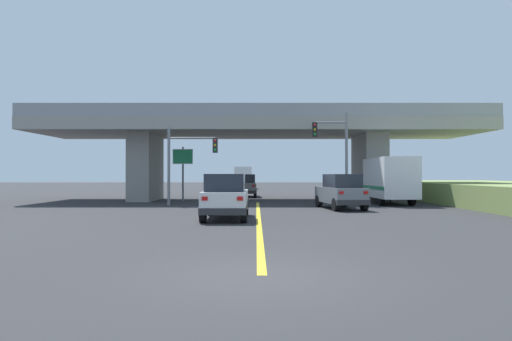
# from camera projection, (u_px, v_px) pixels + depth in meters

# --- Properties ---
(ground) EXTENTS (160.00, 160.00, 0.00)m
(ground) POSITION_uv_depth(u_px,v_px,m) (260.00, 200.00, 34.17)
(ground) COLOR #2B2B2D
(overpass_bridge) EXTENTS (33.49, 8.41, 6.89)m
(overpass_bridge) POSITION_uv_depth(u_px,v_px,m) (260.00, 138.00, 34.21)
(overpass_bridge) COLOR gray
(overpass_bridge) RESTS_ON ground
(lane_divider_stripe) EXTENTS (0.20, 22.94, 0.01)m
(lane_divider_stripe) POSITION_uv_depth(u_px,v_px,m) (261.00, 218.00, 20.15)
(lane_divider_stripe) COLOR yellow
(lane_divider_stripe) RESTS_ON ground
(suv_lead) EXTENTS (1.95, 4.39, 2.02)m
(suv_lead) POSITION_uv_depth(u_px,v_px,m) (228.00, 196.00, 19.74)
(suv_lead) COLOR silver
(suv_lead) RESTS_ON ground
(suv_crossing) EXTENTS (2.43, 4.59, 2.02)m
(suv_crossing) POSITION_uv_depth(u_px,v_px,m) (343.00, 192.00, 25.46)
(suv_crossing) COLOR slate
(suv_crossing) RESTS_ON ground
(box_truck) EXTENTS (2.33, 7.46, 3.12)m
(box_truck) POSITION_uv_depth(u_px,v_px,m) (389.00, 180.00, 30.49)
(box_truck) COLOR silver
(box_truck) RESTS_ON ground
(sedan_oncoming) EXTENTS (1.93, 4.77, 2.02)m
(sedan_oncoming) POSITION_uv_depth(u_px,v_px,m) (248.00, 185.00, 39.62)
(sedan_oncoming) COLOR slate
(sedan_oncoming) RESTS_ON ground
(traffic_signal_nearside) EXTENTS (2.34, 0.36, 6.02)m
(traffic_signal_nearside) POSITION_uv_depth(u_px,v_px,m) (338.00, 147.00, 28.74)
(traffic_signal_nearside) COLOR slate
(traffic_signal_nearside) RESTS_ON ground
(traffic_signal_farside) EXTENTS (3.27, 0.36, 5.08)m
(traffic_signal_farside) POSITION_uv_depth(u_px,v_px,m) (189.00, 156.00, 28.69)
(traffic_signal_farside) COLOR slate
(traffic_signal_farside) RESTS_ON ground
(highway_sign) EXTENTS (1.49, 0.17, 4.04)m
(highway_sign) POSITION_uv_depth(u_px,v_px,m) (185.00, 162.00, 32.60)
(highway_sign) COLOR #56595E
(highway_sign) RESTS_ON ground
(semi_truck_distant) EXTENTS (2.33, 6.97, 3.08)m
(semi_truck_distant) POSITION_uv_depth(u_px,v_px,m) (246.00, 177.00, 62.74)
(semi_truck_distant) COLOR silver
(semi_truck_distant) RESTS_ON ground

